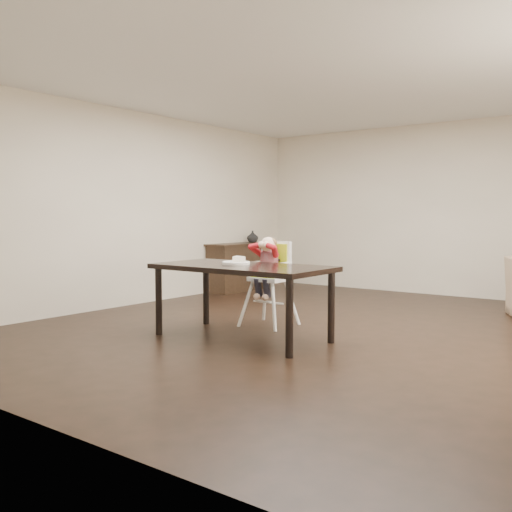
# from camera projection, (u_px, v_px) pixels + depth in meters

# --- Properties ---
(ground) EXTENTS (7.00, 7.00, 0.00)m
(ground) POSITION_uv_depth(u_px,v_px,m) (320.00, 329.00, 6.27)
(ground) COLOR black
(ground) RESTS_ON ground
(room_walls) EXTENTS (6.02, 7.02, 2.71)m
(room_walls) POSITION_uv_depth(u_px,v_px,m) (322.00, 159.00, 6.14)
(room_walls) COLOR beige
(room_walls) RESTS_ON ground
(dining_table) EXTENTS (1.80, 0.90, 0.75)m
(dining_table) POSITION_uv_depth(u_px,v_px,m) (242.00, 273.00, 5.74)
(dining_table) COLOR black
(dining_table) RESTS_ON ground
(high_chair) EXTENTS (0.43, 0.43, 1.01)m
(high_chair) POSITION_uv_depth(u_px,v_px,m) (270.00, 263.00, 6.45)
(high_chair) COLOR white
(high_chair) RESTS_ON ground
(plate) EXTENTS (0.38, 0.38, 0.08)m
(plate) POSITION_uv_depth(u_px,v_px,m) (237.00, 261.00, 5.82)
(plate) COLOR white
(plate) RESTS_ON dining_table
(sideboard) EXTENTS (0.44, 1.26, 0.79)m
(sideboard) POSITION_uv_depth(u_px,v_px,m) (239.00, 267.00, 9.53)
(sideboard) COLOR black
(sideboard) RESTS_ON ground
(vase) EXTENTS (0.24, 0.25, 0.19)m
(vase) POSITION_uv_depth(u_px,v_px,m) (253.00, 237.00, 9.81)
(vase) COLOR #99999E
(vase) RESTS_ON sideboard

